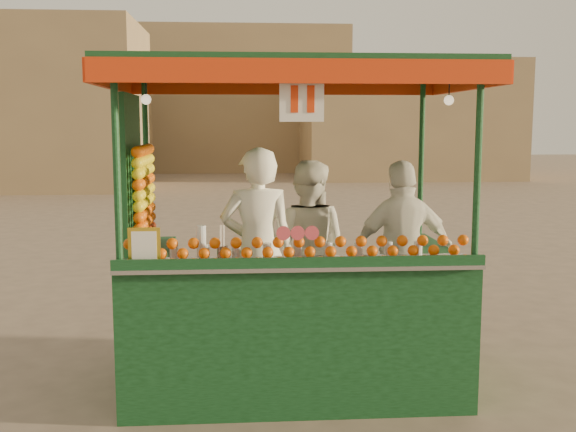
{
  "coord_description": "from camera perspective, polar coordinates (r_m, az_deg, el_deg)",
  "views": [
    {
      "loc": [
        -0.41,
        -6.19,
        2.36
      ],
      "look_at": [
        0.04,
        -0.01,
        1.53
      ],
      "focal_mm": 42.75,
      "sensor_mm": 36.0,
      "label": 1
    }
  ],
  "objects": [
    {
      "name": "building_center",
      "position": [
        36.24,
        -6.74,
        9.45
      ],
      "size": [
        14.0,
        7.0,
        7.0
      ],
      "primitive_type": "cube",
      "color": "#947954",
      "rests_on": "ground"
    },
    {
      "name": "juice_cart",
      "position": [
        6.12,
        -0.32,
        -5.8
      ],
      "size": [
        3.17,
        2.05,
        2.88
      ],
      "color": "black",
      "rests_on": "ground"
    },
    {
      "name": "vendor_right",
      "position": [
        6.38,
        9.51,
        -3.04
      ],
      "size": [
        1.04,
        0.54,
        1.7
      ],
      "rotation": [
        0.0,
        0.0,
        3.27
      ],
      "color": "white",
      "rests_on": "ground"
    },
    {
      "name": "vendor_left",
      "position": [
        6.13,
        -2.56,
        -2.79
      ],
      "size": [
        0.69,
        0.47,
        1.82
      ],
      "rotation": [
        0.0,
        0.0,
        3.19
      ],
      "color": "white",
      "rests_on": "ground"
    },
    {
      "name": "ground",
      "position": [
        6.63,
        -0.34,
        -13.16
      ],
      "size": [
        90.0,
        90.0,
        0.0
      ],
      "primitive_type": "plane",
      "color": "brown",
      "rests_on": "ground"
    },
    {
      "name": "vendor_middle",
      "position": [
        6.66,
        1.59,
        -2.58
      ],
      "size": [
        0.98,
        0.87,
        1.68
      ],
      "rotation": [
        0.0,
        0.0,
        2.8
      ],
      "color": "silver",
      "rests_on": "ground"
    },
    {
      "name": "building_left",
      "position": [
        27.57,
        -22.55,
        8.45
      ],
      "size": [
        10.0,
        6.0,
        6.0
      ],
      "primitive_type": "cube",
      "color": "#947954",
      "rests_on": "ground"
    },
    {
      "name": "building_right",
      "position": [
        31.08,
        9.75,
        7.85
      ],
      "size": [
        9.0,
        6.0,
        5.0
      ],
      "primitive_type": "cube",
      "color": "#947954",
      "rests_on": "ground"
    }
  ]
}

